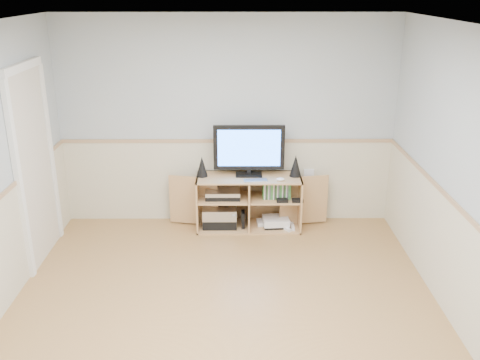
# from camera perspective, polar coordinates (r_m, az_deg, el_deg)

# --- Properties ---
(room) EXTENTS (4.04, 4.54, 2.54)m
(room) POSITION_cam_1_polar(r_m,az_deg,el_deg) (4.37, -2.60, -0.98)
(room) COLOR tan
(room) RESTS_ON ground
(media_cabinet) EXTENTS (1.93, 0.46, 0.65)m
(media_cabinet) POSITION_cam_1_polar(r_m,az_deg,el_deg) (6.48, 0.93, -2.13)
(media_cabinet) COLOR tan
(media_cabinet) RESTS_ON floor
(monitor) EXTENTS (0.83, 0.18, 0.61)m
(monitor) POSITION_cam_1_polar(r_m,az_deg,el_deg) (6.25, 0.96, 3.34)
(monitor) COLOR black
(monitor) RESTS_ON media_cabinet
(speaker_left) EXTENTS (0.13, 0.13, 0.24)m
(speaker_left) POSITION_cam_1_polar(r_m,az_deg,el_deg) (6.30, -4.08, 1.45)
(speaker_left) COLOR black
(speaker_left) RESTS_ON media_cabinet
(speaker_right) EXTENTS (0.14, 0.14, 0.26)m
(speaker_right) POSITION_cam_1_polar(r_m,az_deg,el_deg) (6.33, 5.94, 1.52)
(speaker_right) COLOR black
(speaker_right) RESTS_ON media_cabinet
(keyboard) EXTENTS (0.29, 0.14, 0.01)m
(keyboard) POSITION_cam_1_polar(r_m,az_deg,el_deg) (6.18, 1.66, -0.04)
(keyboard) COLOR #BCBDC1
(keyboard) RESTS_ON media_cabinet
(mouse) EXTENTS (0.10, 0.06, 0.04)m
(mouse) POSITION_cam_1_polar(r_m,az_deg,el_deg) (6.19, 4.33, 0.07)
(mouse) COLOR white
(mouse) RESTS_ON media_cabinet
(av_components) EXTENTS (0.50, 0.30, 0.47)m
(av_components) POSITION_cam_1_polar(r_m,az_deg,el_deg) (6.47, -2.01, -3.26)
(av_components) COLOR black
(av_components) RESTS_ON media_cabinet
(game_consoles) EXTENTS (0.45, 0.30, 0.11)m
(game_consoles) POSITION_cam_1_polar(r_m,az_deg,el_deg) (6.54, 3.73, -4.47)
(game_consoles) COLOR white
(game_consoles) RESTS_ON media_cabinet
(game_cases) EXTENTS (0.33, 0.14, 0.19)m
(game_cases) POSITION_cam_1_polar(r_m,az_deg,el_deg) (6.37, 3.92, -1.10)
(game_cases) COLOR #3F8C3F
(game_cases) RESTS_ON media_cabinet
(wall_outlet) EXTENTS (0.12, 0.03, 0.12)m
(wall_outlet) POSITION_cam_1_polar(r_m,az_deg,el_deg) (6.62, 7.36, 0.67)
(wall_outlet) COLOR white
(wall_outlet) RESTS_ON wall_back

